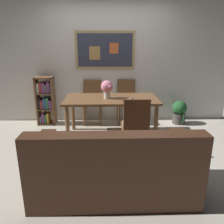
# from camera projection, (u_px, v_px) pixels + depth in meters

# --- Properties ---
(ground_plane) EXTENTS (12.00, 12.00, 0.00)m
(ground_plane) POSITION_uv_depth(u_px,v_px,m) (111.00, 150.00, 3.64)
(ground_plane) COLOR beige
(wall_back_with_painting) EXTENTS (5.20, 0.14, 2.60)m
(wall_back_with_painting) POSITION_uv_depth(u_px,v_px,m) (109.00, 60.00, 4.75)
(wall_back_with_painting) COLOR silver
(wall_back_with_painting) RESTS_ON ground_plane
(dining_table) EXTENTS (1.65, 0.85, 0.72)m
(dining_table) POSITION_uv_depth(u_px,v_px,m) (111.00, 103.00, 4.02)
(dining_table) COLOR brown
(dining_table) RESTS_ON ground_plane
(dining_chair_far_right) EXTENTS (0.40, 0.41, 0.91)m
(dining_chair_far_right) POSITION_uv_depth(u_px,v_px,m) (126.00, 98.00, 4.81)
(dining_chair_far_right) COLOR brown
(dining_chair_far_right) RESTS_ON ground_plane
(dining_chair_near_right) EXTENTS (0.40, 0.41, 0.91)m
(dining_chair_near_right) POSITION_uv_depth(u_px,v_px,m) (136.00, 122.00, 3.33)
(dining_chair_near_right) COLOR brown
(dining_chair_near_right) RESTS_ON ground_plane
(dining_chair_far_left) EXTENTS (0.40, 0.41, 0.91)m
(dining_chair_far_left) POSITION_uv_depth(u_px,v_px,m) (92.00, 98.00, 4.78)
(dining_chair_far_left) COLOR brown
(dining_chair_far_left) RESTS_ON ground_plane
(leather_couch) EXTENTS (1.80, 0.84, 0.84)m
(leather_couch) POSITION_uv_depth(u_px,v_px,m) (114.00, 169.00, 2.52)
(leather_couch) COLOR #472819
(leather_couch) RESTS_ON ground_plane
(bookshelf) EXTENTS (0.36, 0.28, 1.00)m
(bookshelf) POSITION_uv_depth(u_px,v_px,m) (46.00, 101.00, 4.69)
(bookshelf) COLOR brown
(bookshelf) RESTS_ON ground_plane
(potted_ivy) EXTENTS (0.30, 0.30, 0.50)m
(potted_ivy) POSITION_uv_depth(u_px,v_px,m) (179.00, 112.00, 4.77)
(potted_ivy) COLOR #4C4742
(potted_ivy) RESTS_ON ground_plane
(flower_vase) EXTENTS (0.21, 0.21, 0.32)m
(flower_vase) POSITION_uv_depth(u_px,v_px,m) (107.00, 88.00, 3.90)
(flower_vase) COLOR beige
(flower_vase) RESTS_ON dining_table
(tv_remote) EXTENTS (0.10, 0.16, 0.02)m
(tv_remote) POSITION_uv_depth(u_px,v_px,m) (130.00, 99.00, 3.87)
(tv_remote) COLOR black
(tv_remote) RESTS_ON dining_table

